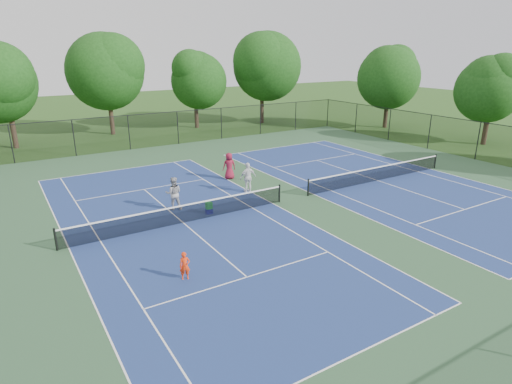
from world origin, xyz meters
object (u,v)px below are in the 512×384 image
instructor (174,193)px  tree_back_d (262,63)px  tree_back_a (4,78)px  child_player (185,266)px  tree_side_e (390,74)px  bystander_c (229,166)px  ball_crate (209,211)px  tree_back_c (195,77)px  ball_hopper (209,205)px  tree_side_f (493,86)px  bystander_a (248,177)px  tree_back_b (106,68)px

instructor → tree_back_d: bearing=-111.3°
tree_back_a → child_player: (3.91, -29.25, -5.47)m
tree_side_e → bystander_c: size_ratio=4.89×
tree_side_e → ball_crate: size_ratio=25.60×
tree_back_c → ball_crate: size_ratio=24.23×
bystander_c → instructor: bearing=45.2°
ball_hopper → instructor: bearing=130.2°
tree_back_c → tree_side_e: (18.00, -11.00, 0.33)m
tree_back_a → tree_side_f: (37.00, -21.00, -0.79)m
bystander_c → tree_back_c: bearing=-96.1°
bystander_c → ball_hopper: (-4.00, -5.10, -0.44)m
tree_back_a → bystander_c: size_ratio=5.05×
tree_side_e → tree_side_f: (1.00, -11.00, -0.56)m
tree_back_a → tree_back_c: bearing=3.2°
bystander_a → ball_crate: size_ratio=5.38×
tree_back_a → tree_side_e: 37.36m
tree_back_b → tree_back_d: bearing=-6.7°
tree_side_e → ball_crate: (-28.29, -13.47, -5.67)m
child_player → ball_hopper: (3.79, 5.78, -0.10)m
tree_back_d → bystander_c: (-14.30, -18.37, -5.92)m
tree_side_e → instructor: bearing=-158.2°
instructor → bystander_c: size_ratio=1.02×
bystander_c → tree_back_a: bearing=-45.6°
tree_back_c → ball_hopper: size_ratio=22.78×
tree_back_b → instructor: 24.68m
tree_back_c → instructor: bearing=-117.0°
tree_back_c → child_player: size_ratio=7.43×
tree_back_c → tree_back_a: bearing=-176.8°
tree_back_b → bystander_c: 21.32m
tree_side_e → ball_hopper: (-28.29, -13.47, -5.34)m
tree_side_e → tree_back_a: bearing=164.5°
bystander_a → instructor: bearing=5.9°
tree_back_a → bystander_a: bearing=-62.0°
tree_back_b → ball_crate: bearing=-92.9°
instructor → bystander_a: size_ratio=0.99×
tree_back_c → tree_back_b: bearing=173.7°
tree_side_e → ball_crate: 31.84m
tree_back_b → instructor: (-2.64, -23.88, -5.67)m
child_player → bystander_c: 13.39m
bystander_a → bystander_c: 3.07m
tree_back_a → instructor: 23.35m
tree_side_e → ball_hopper: size_ratio=24.08×
tree_back_d → bystander_c: bearing=-127.9°
tree_back_b → tree_side_f: (28.00, -23.00, -1.34)m
tree_back_c → tree_side_e: bearing=-31.4°
tree_back_d → instructor: bearing=-131.9°
tree_back_b → ball_crate: tree_back_b is taller
tree_back_c → tree_back_d: 8.17m
tree_back_a → instructor: bearing=-73.8°
bystander_a → ball_hopper: size_ratio=5.06×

